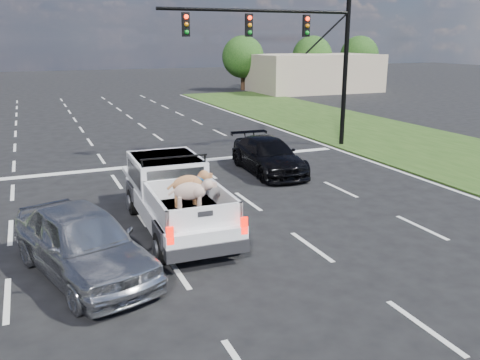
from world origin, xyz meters
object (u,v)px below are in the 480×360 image
object	(u,v)px
pickup_truck	(176,195)
silver_sedan	(83,242)
traffic_signal	(302,46)
black_coupe	(268,155)

from	to	relation	value
pickup_truck	silver_sedan	bearing A→B (deg)	-141.06
traffic_signal	pickup_truck	distance (m)	12.00
silver_sedan	black_coupe	xyz separation A→B (m)	(7.66, 6.60, -0.13)
traffic_signal	black_coupe	bearing A→B (deg)	-133.82
traffic_signal	silver_sedan	xyz separation A→B (m)	(-10.87, -9.94, -3.94)
silver_sedan	black_coupe	bearing A→B (deg)	23.64
traffic_signal	black_coupe	xyz separation A→B (m)	(-3.21, -3.34, -4.07)
silver_sedan	black_coupe	size ratio (longest dim) A/B	1.01
pickup_truck	traffic_signal	bearing A→B (deg)	45.33
black_coupe	traffic_signal	bearing A→B (deg)	48.82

